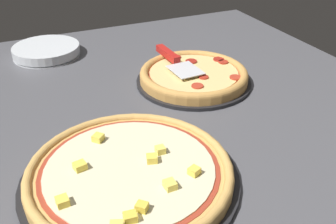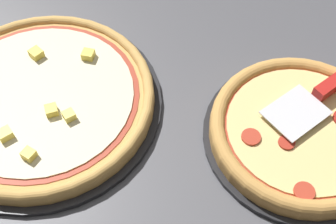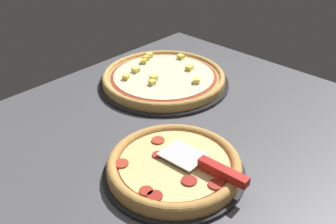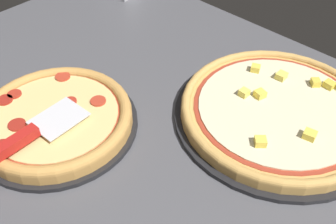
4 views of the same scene
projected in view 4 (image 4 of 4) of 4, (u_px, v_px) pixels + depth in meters
The scene contains 6 objects.
ground_plane at pixel (96, 151), 78.34cm from camera, with size 123.00×119.90×3.60cm, color #4C4C51.
pizza_pan_front at pixel (57, 125), 80.46cm from camera, with size 33.07×33.07×1.00cm, color black.
pizza_front at pixel (55, 117), 78.98cm from camera, with size 31.08×31.08×3.33cm.
pizza_pan_back at pixel (276, 117), 82.28cm from camera, with size 42.83×42.83×1.00cm, color black.
pizza_back at pixel (278, 110), 80.91cm from camera, with size 40.26×40.26×3.75cm.
serving_spatula at pixel (22, 139), 71.30cm from camera, with size 8.20×22.11×2.00cm.
Camera 4 is at (46.12, -27.55, 57.52)cm, focal length 42.00 mm.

